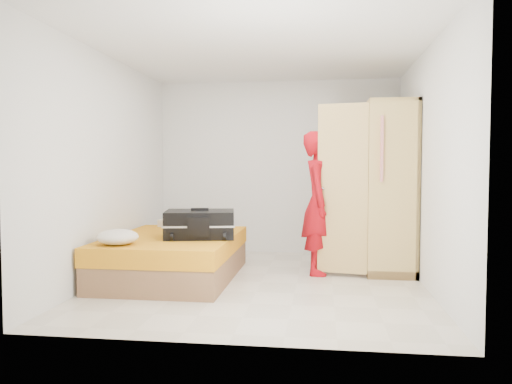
# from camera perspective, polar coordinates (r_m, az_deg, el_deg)

# --- Properties ---
(room) EXTENTS (4.00, 4.02, 2.60)m
(room) POSITION_cam_1_polar(r_m,az_deg,el_deg) (5.60, 0.62, 2.79)
(room) COLOR beige
(room) RESTS_ON ground
(bed) EXTENTS (1.42, 2.02, 0.50)m
(bed) POSITION_cam_1_polar(r_m,az_deg,el_deg) (6.00, -9.36, -7.30)
(bed) COLOR brown
(bed) RESTS_ON ground
(wardrobe) EXTENTS (1.17, 1.20, 2.10)m
(wardrobe) POSITION_cam_1_polar(r_m,az_deg,el_deg) (6.47, 14.43, 0.05)
(wardrobe) COLOR #D9C06A
(wardrobe) RESTS_ON ground
(person) EXTENTS (0.48, 0.68, 1.74)m
(person) POSITION_cam_1_polar(r_m,az_deg,el_deg) (6.14, 7.28, -1.23)
(person) COLOR #B80B0C
(person) RESTS_ON ground
(suitcase) EXTENTS (0.88, 0.71, 0.34)m
(suitcase) POSITION_cam_1_polar(r_m,az_deg,el_deg) (5.76, -6.43, -3.68)
(suitcase) COLOR black
(suitcase) RESTS_ON bed
(round_cushion) EXTENTS (0.43, 0.43, 0.16)m
(round_cushion) POSITION_cam_1_polar(r_m,az_deg,el_deg) (5.40, -15.52, -4.98)
(round_cushion) COLOR silver
(round_cushion) RESTS_ON bed
(pillow) EXTENTS (0.59, 0.40, 0.10)m
(pillow) POSITION_cam_1_polar(r_m,az_deg,el_deg) (6.81, -8.69, -3.54)
(pillow) COLOR silver
(pillow) RESTS_ON bed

